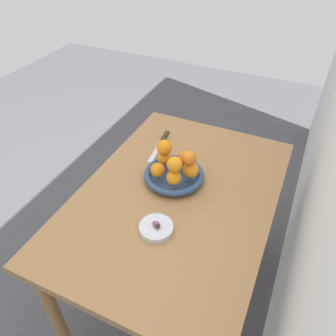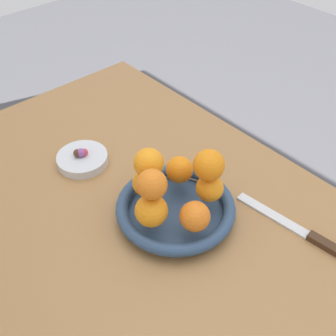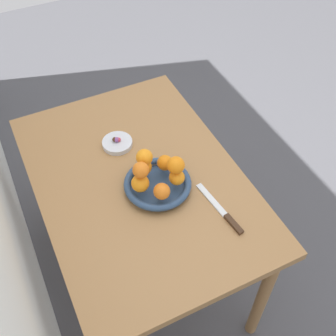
% 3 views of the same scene
% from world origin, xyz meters
% --- Properties ---
extents(ground_plane, '(6.00, 6.00, 0.00)m').
position_xyz_m(ground_plane, '(0.00, 0.00, 0.00)').
color(ground_plane, '#4C4C51').
extents(dining_table, '(1.10, 0.76, 0.74)m').
position_xyz_m(dining_table, '(0.00, 0.00, 0.65)').
color(dining_table, '#9E7042').
rests_on(dining_table, ground_plane).
extents(fruit_bowl, '(0.25, 0.25, 0.04)m').
position_xyz_m(fruit_bowl, '(-0.08, -0.05, 0.76)').
color(fruit_bowl, navy).
rests_on(fruit_bowl, dining_table).
extents(candy_dish, '(0.12, 0.12, 0.02)m').
position_xyz_m(candy_dish, '(0.20, 0.01, 0.75)').
color(candy_dish, silver).
rests_on(candy_dish, dining_table).
extents(orange_0, '(0.06, 0.06, 0.06)m').
position_xyz_m(orange_0, '(-0.01, -0.02, 0.81)').
color(orange_0, orange).
rests_on(orange_0, fruit_bowl).
extents(orange_1, '(0.07, 0.07, 0.07)m').
position_xyz_m(orange_1, '(-0.08, 0.02, 0.81)').
color(orange_1, orange).
rests_on(orange_1, fruit_bowl).
extents(orange_2, '(0.06, 0.06, 0.06)m').
position_xyz_m(orange_2, '(-0.15, -0.03, 0.81)').
color(orange_2, orange).
rests_on(orange_2, fruit_bowl).
extents(orange_3, '(0.06, 0.06, 0.06)m').
position_xyz_m(orange_3, '(-0.11, -0.11, 0.81)').
color(orange_3, orange).
rests_on(orange_3, fruit_bowl).
extents(orange_4, '(0.06, 0.06, 0.06)m').
position_xyz_m(orange_4, '(-0.03, -0.10, 0.81)').
color(orange_4, orange).
rests_on(orange_4, fruit_bowl).
extents(orange_5, '(0.06, 0.06, 0.06)m').
position_xyz_m(orange_5, '(-0.08, 0.02, 0.88)').
color(orange_5, orange).
rests_on(orange_5, orange_1).
extents(orange_6, '(0.06, 0.06, 0.06)m').
position_xyz_m(orange_6, '(-0.02, -0.02, 0.87)').
color(orange_6, orange).
rests_on(orange_6, orange_0).
extents(orange_7, '(0.06, 0.06, 0.06)m').
position_xyz_m(orange_7, '(-0.11, -0.11, 0.87)').
color(orange_7, orange).
rests_on(orange_7, orange_3).
extents(candy_ball_0, '(0.02, 0.02, 0.02)m').
position_xyz_m(candy_ball_0, '(0.21, 0.01, 0.77)').
color(candy_ball_0, '#472819').
rests_on(candy_ball_0, candy_dish).
extents(candy_ball_1, '(0.02, 0.02, 0.02)m').
position_xyz_m(candy_ball_1, '(0.20, 0.01, 0.77)').
color(candy_ball_1, '#8C4C99').
rests_on(candy_ball_1, candy_dish).
extents(candy_ball_2, '(0.02, 0.02, 0.02)m').
position_xyz_m(candy_ball_2, '(0.20, 0.01, 0.77)').
color(candy_ball_2, '#C6384C').
rests_on(candy_ball_2, candy_dish).
extents(candy_ball_3, '(0.02, 0.02, 0.02)m').
position_xyz_m(candy_ball_3, '(0.20, 0.00, 0.77)').
color(candy_ball_3, '#C6384C').
rests_on(candy_ball_3, candy_dish).
extents(knife, '(0.26, 0.05, 0.01)m').
position_xyz_m(knife, '(-0.28, -0.21, 0.75)').
color(knife, '#3F2819').
rests_on(knife, dining_table).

